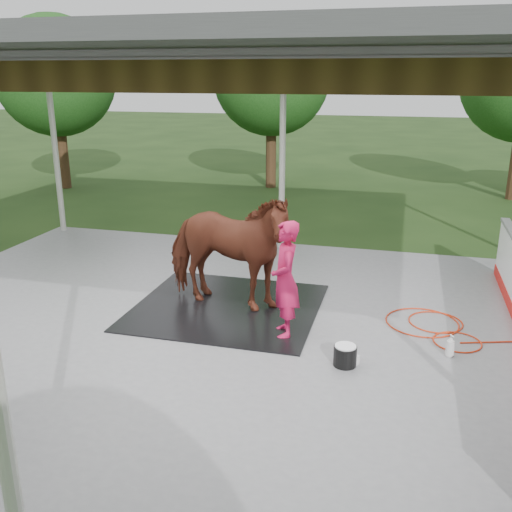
# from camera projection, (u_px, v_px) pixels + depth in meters

# --- Properties ---
(ground) EXTENTS (100.00, 100.00, 0.00)m
(ground) POSITION_uv_depth(u_px,v_px,m) (216.00, 334.00, 8.87)
(ground) COLOR #1E3814
(concrete_slab) EXTENTS (12.00, 10.00, 0.05)m
(concrete_slab) POSITION_uv_depth(u_px,v_px,m) (216.00, 333.00, 8.87)
(concrete_slab) COLOR slate
(concrete_slab) RESTS_ON ground
(pavilion_structure) EXTENTS (12.60, 10.60, 4.05)m
(pavilion_structure) POSITION_uv_depth(u_px,v_px,m) (209.00, 66.00, 7.67)
(pavilion_structure) COLOR beige
(pavilion_structure) RESTS_ON ground
(tree_belt) EXTENTS (28.00, 28.00, 5.80)m
(tree_belt) POSITION_uv_depth(u_px,v_px,m) (249.00, 79.00, 8.48)
(tree_belt) COLOR #382314
(tree_belt) RESTS_ON ground
(rubber_mat) EXTENTS (3.08, 2.89, 0.02)m
(rubber_mat) POSITION_uv_depth(u_px,v_px,m) (227.00, 307.00, 9.75)
(rubber_mat) COLOR black
(rubber_mat) RESTS_ON concrete_slab
(horse) EXTENTS (2.52, 1.42, 2.02)m
(horse) POSITION_uv_depth(u_px,v_px,m) (226.00, 250.00, 9.44)
(horse) COLOR maroon
(horse) RESTS_ON rubber_mat
(handler) EXTENTS (0.62, 0.76, 1.79)m
(handler) POSITION_uv_depth(u_px,v_px,m) (285.00, 279.00, 8.48)
(handler) COLOR #C6154A
(handler) RESTS_ON concrete_slab
(wash_bucket) EXTENTS (0.32, 0.32, 0.30)m
(wash_bucket) POSITION_uv_depth(u_px,v_px,m) (345.00, 355.00, 7.78)
(wash_bucket) COLOR black
(wash_bucket) RESTS_ON concrete_slab
(soap_bottle_a) EXTENTS (0.17, 0.17, 0.33)m
(soap_bottle_a) POSITION_uv_depth(u_px,v_px,m) (450.00, 346.00, 8.02)
(soap_bottle_a) COLOR silver
(soap_bottle_a) RESTS_ON concrete_slab
(soap_bottle_b) EXTENTS (0.12, 0.12, 0.20)m
(soap_bottle_b) POSITION_uv_depth(u_px,v_px,m) (356.00, 357.00, 7.83)
(soap_bottle_b) COLOR #338CD8
(soap_bottle_b) RESTS_ON concrete_slab
(hose_coil) EXTENTS (2.59, 1.54, 0.02)m
(hose_coil) POSITION_uv_depth(u_px,v_px,m) (433.00, 326.00, 9.01)
(hose_coil) COLOR red
(hose_coil) RESTS_ON concrete_slab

